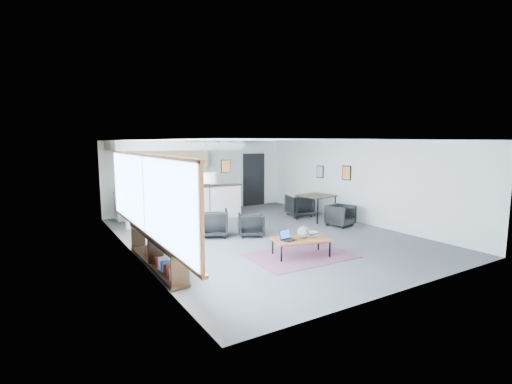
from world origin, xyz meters
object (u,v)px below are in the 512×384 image
ceramic_pot (303,232)px  floor_lamp (210,180)px  laptop (287,237)px  armchair_left (213,222)px  book_stack (311,233)px  dining_table (316,197)px  dining_chair_far (299,206)px  coffee_table (301,240)px  dining_chair_near (341,216)px  microwave (201,182)px  armchair_right (251,223)px

ceramic_pot → floor_lamp: bearing=100.6°
laptop → armchair_left: 2.66m
book_stack → armchair_left: armchair_left is taller
dining_table → dining_chair_far: dining_table is taller
dining_chair_far → laptop: bearing=63.3°
coffee_table → dining_table: 4.03m
book_stack → dining_table: bearing=47.7°
dining_table → dining_chair_far: 0.92m
dining_chair_near → armchair_left: bearing=153.8°
ceramic_pot → armchair_left: 2.84m
dining_table → microwave: size_ratio=2.03×
dining_chair_far → coffee_table: bearing=67.1°
armchair_left → floor_lamp: size_ratio=0.48×
laptop → floor_lamp: 3.65m
armchair_right → dining_chair_far: 3.19m
ceramic_pot → book_stack: size_ratio=0.90×
floor_lamp → dining_chair_near: (3.55, -1.79, -1.14)m
coffee_table → dining_chair_near: 3.43m
dining_chair_near → ceramic_pot: bearing=-161.7°
dining_table → laptop: bearing=-139.2°
laptop → dining_table: size_ratio=0.31×
armchair_right → dining_table: 2.98m
floor_lamp → armchair_left: bearing=-109.6°
floor_lamp → book_stack: bearing=-74.0°
armchair_left → dining_chair_near: armchair_left is taller
laptop → armchair_right: armchair_right is taller
dining_chair_far → dining_chair_near: bearing=108.7°
book_stack → floor_lamp: floor_lamp is taller
armchair_left → microwave: microwave is taller
coffee_table → dining_chair_far: size_ratio=1.98×
armchair_left → coffee_table: bearing=133.9°
coffee_table → dining_table: (2.85, 2.82, 0.38)m
coffee_table → laptop: laptop is taller
laptop → floor_lamp: (-0.26, 3.50, 0.98)m
laptop → dining_chair_far: bearing=37.3°
floor_lamp → dining_chair_far: bearing=1.3°
coffee_table → book_stack: size_ratio=4.56×
armchair_left → dining_chair_far: (3.74, 0.99, -0.06)m
dining_chair_far → microwave: (-2.60, 2.53, 0.77)m
book_stack → floor_lamp: 3.74m
coffee_table → dining_table: bearing=59.6°
coffee_table → armchair_right: 2.15m
ceramic_pot → dining_chair_near: (2.88, 1.78, -0.24)m
book_stack → armchair_left: bearing=117.4°
dining_table → floor_lamp: bearing=167.9°
laptop → armchair_right: bearing=69.8°
laptop → armchair_left: bearing=91.5°
ceramic_pot → armchair_right: size_ratio=0.40×
armchair_left → armchair_right: bearing=176.0°
book_stack → dining_chair_near: dining_chair_near is taller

